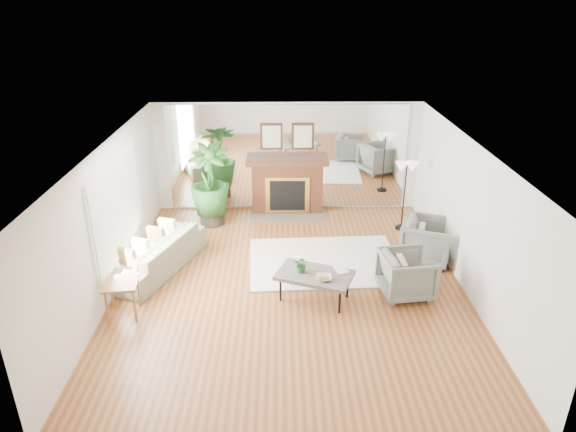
{
  "coord_description": "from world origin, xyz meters",
  "views": [
    {
      "loc": [
        -0.16,
        -7.74,
        4.75
      ],
      "look_at": [
        -0.03,
        0.6,
        1.06
      ],
      "focal_mm": 32.0,
      "sensor_mm": 36.0,
      "label": 1
    }
  ],
  "objects_px": {
    "potted_ficus": "(210,182)",
    "floor_lamp": "(406,172)",
    "coffee_table": "(315,276)",
    "armchair_front": "(407,274)",
    "armchair_back": "(427,241)",
    "side_table": "(121,288)",
    "fireplace": "(287,185)",
    "sofa": "(156,253)"
  },
  "relations": [
    {
      "from": "coffee_table",
      "to": "armchair_back",
      "type": "distance_m",
      "value": 2.56
    },
    {
      "from": "floor_lamp",
      "to": "side_table",
      "type": "bearing_deg",
      "value": -148.38
    },
    {
      "from": "fireplace",
      "to": "potted_ficus",
      "type": "relative_size",
      "value": 1.13
    },
    {
      "from": "fireplace",
      "to": "coffee_table",
      "type": "distance_m",
      "value": 3.73
    },
    {
      "from": "sofa",
      "to": "armchair_back",
      "type": "distance_m",
      "value": 5.06
    },
    {
      "from": "sofa",
      "to": "side_table",
      "type": "xyz_separation_m",
      "value": [
        -0.2,
        -1.45,
        0.17
      ]
    },
    {
      "from": "potted_ficus",
      "to": "sofa",
      "type": "bearing_deg",
      "value": -111.25
    },
    {
      "from": "potted_ficus",
      "to": "floor_lamp",
      "type": "relative_size",
      "value": 1.21
    },
    {
      "from": "side_table",
      "to": "floor_lamp",
      "type": "height_order",
      "value": "floor_lamp"
    },
    {
      "from": "side_table",
      "to": "coffee_table",
      "type": "bearing_deg",
      "value": 7.53
    },
    {
      "from": "coffee_table",
      "to": "side_table",
      "type": "height_order",
      "value": "side_table"
    },
    {
      "from": "coffee_table",
      "to": "side_table",
      "type": "distance_m",
      "value": 3.07
    },
    {
      "from": "sofa",
      "to": "fireplace",
      "type": "bearing_deg",
      "value": 157.68
    },
    {
      "from": "fireplace",
      "to": "potted_ficus",
      "type": "xyz_separation_m",
      "value": [
        -1.67,
        -0.65,
        0.31
      ]
    },
    {
      "from": "sofa",
      "to": "armchair_back",
      "type": "relative_size",
      "value": 2.46
    },
    {
      "from": "potted_ficus",
      "to": "armchair_front",
      "type": "bearing_deg",
      "value": -39.0
    },
    {
      "from": "fireplace",
      "to": "floor_lamp",
      "type": "relative_size",
      "value": 1.37
    },
    {
      "from": "coffee_table",
      "to": "floor_lamp",
      "type": "height_order",
      "value": "floor_lamp"
    },
    {
      "from": "fireplace",
      "to": "side_table",
      "type": "bearing_deg",
      "value": -122.85
    },
    {
      "from": "floor_lamp",
      "to": "coffee_table",
      "type": "bearing_deg",
      "value": -126.95
    },
    {
      "from": "side_table",
      "to": "sofa",
      "type": "bearing_deg",
      "value": 82.15
    },
    {
      "from": "armchair_front",
      "to": "floor_lamp",
      "type": "bearing_deg",
      "value": -18.62
    },
    {
      "from": "armchair_back",
      "to": "side_table",
      "type": "xyz_separation_m",
      "value": [
        -5.25,
        -1.71,
        0.08
      ]
    },
    {
      "from": "potted_ficus",
      "to": "floor_lamp",
      "type": "xyz_separation_m",
      "value": [
        4.13,
        -0.31,
        0.31
      ]
    },
    {
      "from": "floor_lamp",
      "to": "armchair_back",
      "type": "bearing_deg",
      "value": -84.35
    },
    {
      "from": "sofa",
      "to": "coffee_table",
      "type": "bearing_deg",
      "value": 90.18
    },
    {
      "from": "fireplace",
      "to": "side_table",
      "type": "xyz_separation_m",
      "value": [
        -2.65,
        -4.1,
        -0.17
      ]
    },
    {
      "from": "armchair_front",
      "to": "potted_ficus",
      "type": "xyz_separation_m",
      "value": [
        -3.62,
        2.93,
        0.59
      ]
    },
    {
      "from": "armchair_back",
      "to": "fireplace",
      "type": "bearing_deg",
      "value": 69.9
    },
    {
      "from": "armchair_back",
      "to": "side_table",
      "type": "relative_size",
      "value": 1.54
    },
    {
      "from": "armchair_front",
      "to": "fireplace",
      "type": "bearing_deg",
      "value": 20.92
    },
    {
      "from": "floor_lamp",
      "to": "potted_ficus",
      "type": "bearing_deg",
      "value": 175.71
    },
    {
      "from": "coffee_table",
      "to": "armchair_back",
      "type": "relative_size",
      "value": 1.53
    },
    {
      "from": "armchair_back",
      "to": "potted_ficus",
      "type": "height_order",
      "value": "potted_ficus"
    },
    {
      "from": "sofa",
      "to": "armchair_front",
      "type": "height_order",
      "value": "armchair_front"
    },
    {
      "from": "fireplace",
      "to": "armchair_front",
      "type": "height_order",
      "value": "fireplace"
    },
    {
      "from": "armchair_front",
      "to": "floor_lamp",
      "type": "distance_m",
      "value": 2.82
    },
    {
      "from": "coffee_table",
      "to": "armchair_front",
      "type": "relative_size",
      "value": 1.65
    },
    {
      "from": "side_table",
      "to": "armchair_back",
      "type": "bearing_deg",
      "value": 18.04
    },
    {
      "from": "coffee_table",
      "to": "armchair_front",
      "type": "bearing_deg",
      "value": 4.42
    },
    {
      "from": "sofa",
      "to": "side_table",
      "type": "distance_m",
      "value": 1.47
    },
    {
      "from": "side_table",
      "to": "potted_ficus",
      "type": "relative_size",
      "value": 0.32
    }
  ]
}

